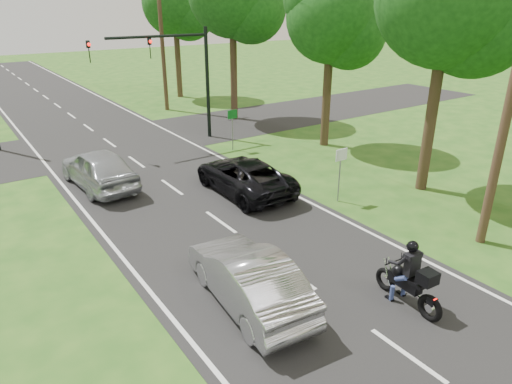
% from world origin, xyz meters
% --- Properties ---
extents(ground, '(140.00, 140.00, 0.00)m').
position_xyz_m(ground, '(0.00, 0.00, 0.00)').
color(ground, '#245116').
rests_on(ground, ground).
extents(road, '(8.00, 100.00, 0.01)m').
position_xyz_m(road, '(0.00, 10.00, 0.01)').
color(road, black).
rests_on(road, ground).
extents(cross_road, '(60.00, 7.00, 0.01)m').
position_xyz_m(cross_road, '(0.00, 16.00, 0.01)').
color(cross_road, black).
rests_on(cross_road, ground).
extents(motorcycle_rider, '(0.60, 2.13, 1.84)m').
position_xyz_m(motorcycle_rider, '(1.48, -2.83, 0.72)').
color(motorcycle_rider, black).
rests_on(motorcycle_rider, ground).
extents(dark_suv, '(2.41, 5.05, 1.39)m').
position_xyz_m(dark_suv, '(2.22, 5.87, 0.71)').
color(dark_suv, black).
rests_on(dark_suv, road).
extents(silver_sedan, '(1.99, 4.61, 1.47)m').
position_xyz_m(silver_sedan, '(-1.79, -0.43, 0.75)').
color(silver_sedan, '#A3A4A8').
rests_on(silver_sedan, road).
extents(silver_suv, '(2.24, 4.92, 1.64)m').
position_xyz_m(silver_suv, '(-2.41, 9.78, 0.83)').
color(silver_suv, '#ACB0B4').
rests_on(silver_suv, road).
extents(traffic_signal, '(6.38, 0.44, 6.00)m').
position_xyz_m(traffic_signal, '(3.34, 14.00, 4.14)').
color(traffic_signal, black).
rests_on(traffic_signal, ground).
extents(utility_pole_far, '(1.60, 0.28, 10.00)m').
position_xyz_m(utility_pole_far, '(6.20, 22.00, 5.08)').
color(utility_pole_far, '#4E3623').
rests_on(utility_pole_far, ground).
extents(sign_white, '(0.55, 0.07, 2.12)m').
position_xyz_m(sign_white, '(4.70, 2.98, 1.60)').
color(sign_white, slate).
rests_on(sign_white, ground).
extents(sign_green, '(0.55, 0.07, 2.12)m').
position_xyz_m(sign_green, '(4.90, 10.98, 1.60)').
color(sign_green, slate).
rests_on(sign_green, ground).
extents(tree_row_b, '(5.60, 5.43, 10.06)m').
position_xyz_m(tree_row_b, '(8.79, 1.76, 7.13)').
color(tree_row_b, '#332316').
rests_on(tree_row_b, ground).
extents(tree_row_c, '(4.80, 4.65, 8.76)m').
position_xyz_m(tree_row_c, '(9.75, 8.80, 6.23)').
color(tree_row_c, '#332316').
rests_on(tree_row_c, ground).
extents(tree_row_e, '(5.28, 5.12, 9.61)m').
position_xyz_m(tree_row_e, '(9.48, 25.78, 6.83)').
color(tree_row_e, '#332316').
rests_on(tree_row_e, ground).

